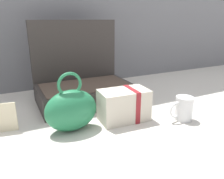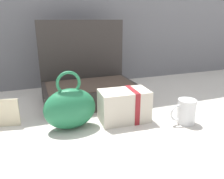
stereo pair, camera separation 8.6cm
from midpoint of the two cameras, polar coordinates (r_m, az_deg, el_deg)
ground_plane at (r=0.94m, az=-1.65°, el=-7.32°), size 6.00×6.00×0.00m
open_suitcase at (r=1.11m, az=-9.74°, el=1.36°), size 0.45×0.29×0.39m
teal_pouch_handbag at (r=0.83m, az=-13.47°, el=-5.21°), size 0.20×0.12×0.22m
cream_toiletry_bag at (r=0.89m, az=0.52°, el=-4.11°), size 0.20×0.12×0.13m
coffee_mug at (r=0.93m, az=15.50°, el=-4.83°), size 0.11×0.07×0.10m
info_card_left at (r=0.92m, az=-29.15°, el=-6.48°), size 0.10×0.03×0.11m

